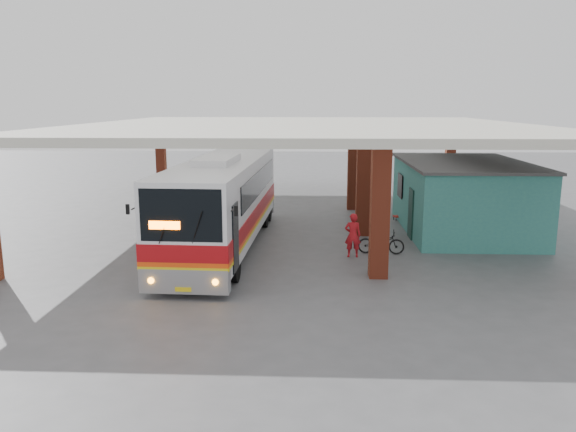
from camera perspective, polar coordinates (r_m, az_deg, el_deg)
The scene contains 8 objects.
ground at distance 21.60m, azimuth 0.24°, elevation -3.67°, with size 90.00×90.00×0.00m, color #515154.
brick_columns at distance 26.08m, azimuth 3.82°, elevation 3.81°, with size 20.10×21.60×4.35m.
canopy_roof at distance 27.36m, azimuth 1.85°, elevation 9.07°, with size 21.00×23.00×0.30m, color beige.
shop_building at distance 26.04m, azimuth 17.33°, elevation 1.94°, with size 5.20×8.20×3.11m.
coach_bus at distance 22.10m, azimuth -6.56°, elevation 1.46°, with size 3.10×12.73×3.68m.
motorcycle at distance 21.52m, azimuth 9.44°, elevation -2.62°, with size 0.61×1.74×0.92m, color black.
pedestrian at distance 20.87m, azimuth 6.60°, elevation -1.95°, with size 0.60×0.39×1.65m, color red.
red_chair at distance 27.77m, azimuth 11.29°, elevation 0.24°, with size 0.47×0.47×0.74m.
Camera 1 is at (0.81, -20.84, 5.64)m, focal length 35.00 mm.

